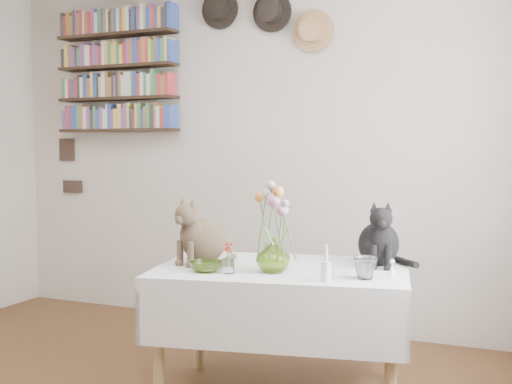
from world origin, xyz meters
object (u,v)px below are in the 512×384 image
at_px(dining_table, 282,299).
at_px(flower_vase, 273,255).
at_px(tabby_cat, 204,229).
at_px(bookshelf_unit, 117,72).
at_px(black_cat, 379,232).

height_order(dining_table, flower_vase, flower_vase).
xyz_separation_m(dining_table, tabby_cat, (-0.42, -0.04, 0.34)).
relative_size(tabby_cat, bookshelf_unit, 0.35).
height_order(black_cat, bookshelf_unit, bookshelf_unit).
bearing_deg(black_cat, bookshelf_unit, 141.29).
xyz_separation_m(flower_vase, bookshelf_unit, (-1.79, 1.27, 1.09)).
distance_m(dining_table, black_cat, 0.60).
distance_m(tabby_cat, bookshelf_unit, 2.05).
relative_size(dining_table, black_cat, 4.06).
height_order(tabby_cat, flower_vase, tabby_cat).
height_order(tabby_cat, bookshelf_unit, bookshelf_unit).
bearing_deg(dining_table, bookshelf_unit, 147.54).
bearing_deg(black_cat, dining_table, -166.86).
bearing_deg(dining_table, flower_vase, -86.27).
distance_m(flower_vase, bookshelf_unit, 2.45).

